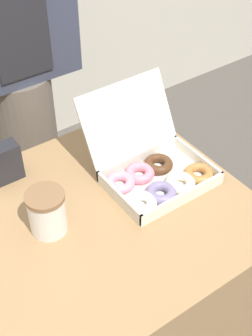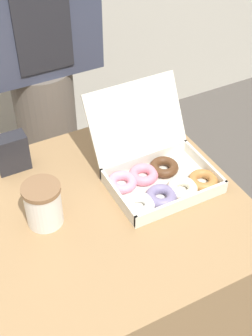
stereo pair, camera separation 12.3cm
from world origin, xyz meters
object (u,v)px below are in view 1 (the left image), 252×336
(napkin_holder, at_px, (4,163))
(person_customer, at_px, (16,69))
(coffee_cup, at_px, (47,212))
(donut_box, at_px, (153,171))

(napkin_holder, bearing_deg, person_customer, 59.34)
(coffee_cup, height_order, person_customer, person_customer)
(donut_box, bearing_deg, person_customer, 100.08)
(coffee_cup, height_order, napkin_holder, coffee_cup)
(donut_box, height_order, person_customer, person_customer)
(coffee_cup, bearing_deg, person_customer, 70.77)
(coffee_cup, bearing_deg, napkin_holder, 92.05)
(coffee_cup, xyz_separation_m, person_customer, (0.22, 0.63, 0.05))
(donut_box, xyz_separation_m, person_customer, (-0.11, 0.64, 0.07))
(person_customer, bearing_deg, donut_box, -79.92)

